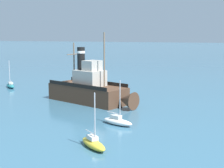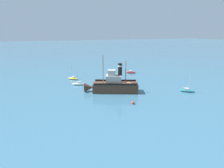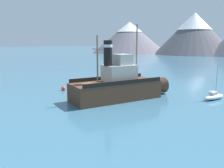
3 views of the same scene
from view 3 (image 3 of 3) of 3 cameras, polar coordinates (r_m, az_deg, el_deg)
name	(u,v)px [view 3 (image 3 of 3)]	position (r m, az deg, el deg)	size (l,w,h in m)	color
ground_plane	(94,102)	(30.39, -4.26, -4.40)	(600.00, 600.00, 0.00)	#38667F
old_tugboat	(120,86)	(31.69, 1.89, -0.38)	(8.67, 14.59, 9.90)	#4C3323
sailboat_white	(214,96)	(34.44, 23.32, -2.75)	(2.41, 3.94, 4.90)	white
mooring_buoy	(63,88)	(38.30, -11.61, -1.02)	(0.66, 0.66, 0.66)	red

